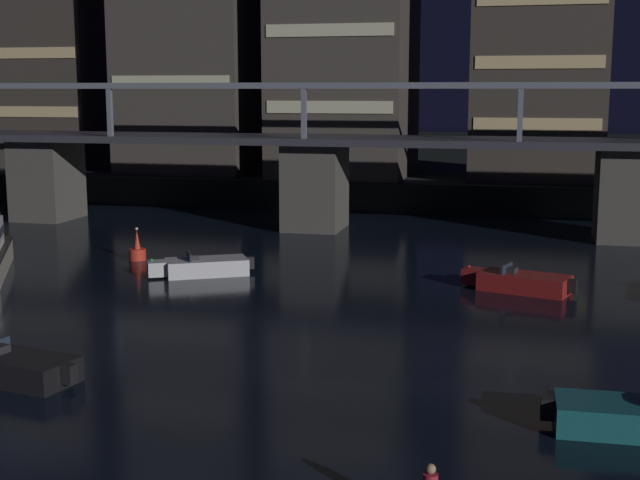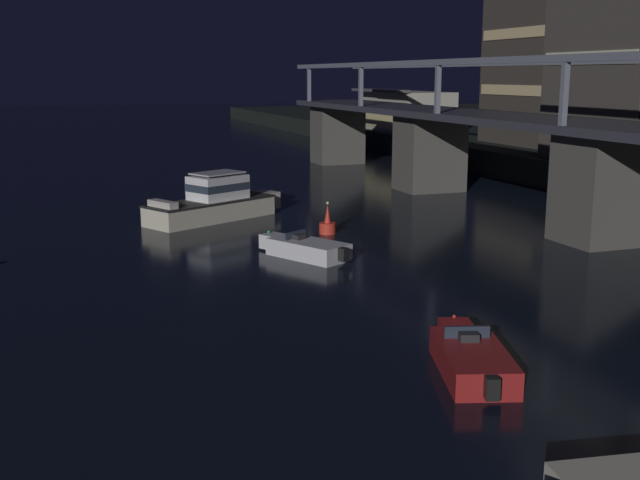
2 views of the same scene
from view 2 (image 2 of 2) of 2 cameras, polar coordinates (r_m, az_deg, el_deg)
river_bridge at (r=41.30m, az=20.64°, el=5.30°), size 83.00×6.40×9.38m
tower_west_low at (r=75.15m, az=18.13°, el=16.34°), size 10.57×11.53×25.12m
waterfront_pavilion at (r=88.05m, az=6.52°, el=9.53°), size 12.40×7.40×4.70m
cabin_cruiser_near_left at (r=45.79m, az=-7.85°, el=2.83°), size 6.17×9.03×2.79m
speedboat_near_right at (r=36.03m, az=-1.13°, el=-0.62°), size 4.89×3.52×1.16m
speedboat_mid_left at (r=22.74m, az=11.18°, el=-8.61°), size 5.15×2.89×1.16m
channel_buoy at (r=41.33m, az=0.57°, el=1.13°), size 0.90×0.90×1.76m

